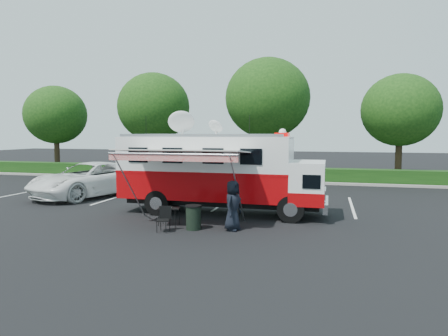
# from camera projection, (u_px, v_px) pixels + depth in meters

# --- Properties ---
(ground_plane) EXTENTS (120.00, 120.00, 0.00)m
(ground_plane) POSITION_uv_depth(u_px,v_px,m) (221.00, 213.00, 17.03)
(ground_plane) COLOR black
(ground_plane) RESTS_ON ground
(back_border) EXTENTS (60.00, 6.14, 8.87)m
(back_border) POSITION_uv_depth(u_px,v_px,m) (283.00, 111.00, 28.74)
(back_border) COLOR #9E998E
(back_border) RESTS_ON ground_plane
(stall_lines) EXTENTS (24.12, 5.50, 0.01)m
(stall_lines) POSITION_uv_depth(u_px,v_px,m) (227.00, 201.00, 20.04)
(stall_lines) COLOR silver
(stall_lines) RESTS_ON ground_plane
(command_truck) EXTENTS (8.70, 2.39, 4.18)m
(command_truck) POSITION_uv_depth(u_px,v_px,m) (219.00, 172.00, 16.89)
(command_truck) COLOR black
(command_truck) RESTS_ON ground_plane
(awning) EXTENTS (4.75, 2.47, 2.87)m
(awning) POSITION_uv_depth(u_px,v_px,m) (181.00, 153.00, 14.61)
(awning) COLOR silver
(awning) RESTS_ON ground_plane
(white_suv) EXTENTS (5.00, 7.24, 1.84)m
(white_suv) POSITION_uv_depth(u_px,v_px,m) (90.00, 196.00, 21.66)
(white_suv) COLOR white
(white_suv) RESTS_ON ground_plane
(person) EXTENTS (0.72, 0.96, 1.76)m
(person) POSITION_uv_depth(u_px,v_px,m) (233.00, 230.00, 14.06)
(person) COLOR black
(person) RESTS_ON ground_plane
(folding_table) EXTENTS (0.91, 0.74, 0.67)m
(folding_table) POSITION_uv_depth(u_px,v_px,m) (169.00, 209.00, 14.71)
(folding_table) COLOR black
(folding_table) RESTS_ON ground_plane
(folding_chair) EXTENTS (0.52, 0.55, 0.88)m
(folding_chair) POSITION_uv_depth(u_px,v_px,m) (164.00, 217.00, 13.86)
(folding_chair) COLOR black
(folding_chair) RESTS_ON ground_plane
(trash_bin) EXTENTS (0.58, 0.58, 0.87)m
(trash_bin) POSITION_uv_depth(u_px,v_px,m) (193.00, 217.00, 14.14)
(trash_bin) COLOR black
(trash_bin) RESTS_ON ground_plane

